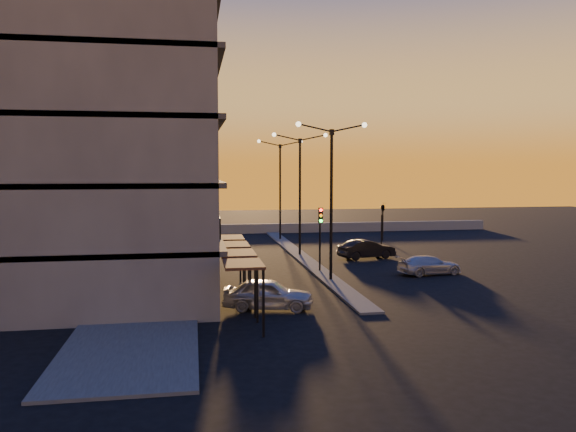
# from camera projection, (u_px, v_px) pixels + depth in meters

# --- Properties ---
(ground) EXTENTS (120.00, 120.00, 0.00)m
(ground) POSITION_uv_depth(u_px,v_px,m) (331.00, 281.00, 33.80)
(ground) COLOR black
(ground) RESTS_ON ground
(sidewalk_west) EXTENTS (5.00, 40.00, 0.12)m
(sidewalk_west) POSITION_uv_depth(u_px,v_px,m) (157.00, 273.00, 35.98)
(sidewalk_west) COLOR #464644
(sidewalk_west) RESTS_ON ground
(median) EXTENTS (1.20, 36.00, 0.12)m
(median) POSITION_uv_depth(u_px,v_px,m) (300.00, 255.00, 43.62)
(median) COLOR #464644
(median) RESTS_ON ground
(parapet) EXTENTS (44.00, 0.50, 1.00)m
(parapet) POSITION_uv_depth(u_px,v_px,m) (290.00, 228.00, 59.64)
(parapet) COLOR gray
(parapet) RESTS_ON ground
(building) EXTENTS (14.35, 17.08, 25.00)m
(building) POSITION_uv_depth(u_px,v_px,m) (82.00, 74.00, 30.52)
(building) COLOR #625C56
(building) RESTS_ON ground
(streetlamp_near) EXTENTS (4.32, 0.32, 9.51)m
(streetlamp_near) POSITION_uv_depth(u_px,v_px,m) (331.00, 188.00, 33.33)
(streetlamp_near) COLOR black
(streetlamp_near) RESTS_ON ground
(streetlamp_mid) EXTENTS (4.32, 0.32, 9.51)m
(streetlamp_mid) POSITION_uv_depth(u_px,v_px,m) (300.00, 184.00, 43.16)
(streetlamp_mid) COLOR black
(streetlamp_mid) RESTS_ON ground
(streetlamp_far) EXTENTS (4.32, 0.32, 9.51)m
(streetlamp_far) POSITION_uv_depth(u_px,v_px,m) (280.00, 181.00, 52.99)
(streetlamp_far) COLOR black
(streetlamp_far) RESTS_ON ground
(traffic_light_main) EXTENTS (0.28, 0.44, 4.25)m
(traffic_light_main) POSITION_uv_depth(u_px,v_px,m) (320.00, 229.00, 36.38)
(traffic_light_main) COLOR black
(traffic_light_main) RESTS_ON ground
(signal_east_a) EXTENTS (0.13, 0.16, 3.60)m
(signal_east_a) POSITION_uv_depth(u_px,v_px,m) (382.00, 225.00, 48.72)
(signal_east_a) COLOR black
(signal_east_a) RESTS_ON ground
(signal_east_b) EXTENTS (0.42, 1.99, 3.60)m
(signal_east_b) POSITION_uv_depth(u_px,v_px,m) (383.00, 208.00, 52.80)
(signal_east_b) COLOR black
(signal_east_b) RESTS_ON ground
(car_hatchback) EXTENTS (4.61, 2.65, 1.47)m
(car_hatchback) POSITION_uv_depth(u_px,v_px,m) (268.00, 294.00, 26.97)
(car_hatchback) COLOR #AFB1B7
(car_hatchback) RESTS_ON ground
(car_sedan) EXTENTS (4.53, 2.40, 1.42)m
(car_sedan) POSITION_uv_depth(u_px,v_px,m) (367.00, 249.00, 42.32)
(car_sedan) COLOR black
(car_sedan) RESTS_ON ground
(car_wagon) EXTENTS (4.40, 2.31, 1.22)m
(car_wagon) POSITION_uv_depth(u_px,v_px,m) (430.00, 265.00, 35.94)
(car_wagon) COLOR #B5B7BE
(car_wagon) RESTS_ON ground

